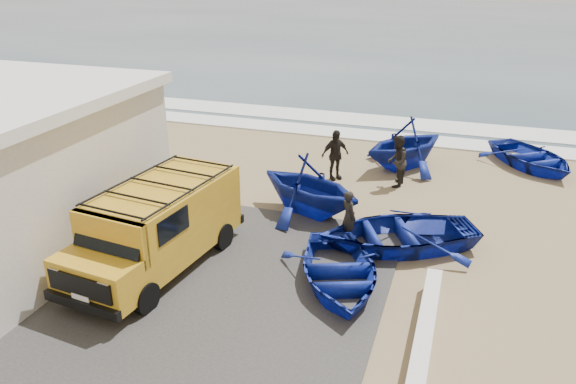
% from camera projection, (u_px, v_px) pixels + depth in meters
% --- Properties ---
extents(ground, '(160.00, 160.00, 0.00)m').
position_uv_depth(ground, '(244.00, 257.00, 15.14)').
color(ground, '#937B55').
extents(slab, '(12.00, 10.00, 0.05)m').
position_uv_depth(slab, '(138.00, 281.00, 13.96)').
color(slab, '#3F3D3A').
rests_on(slab, ground).
extents(ocean, '(180.00, 88.00, 0.01)m').
position_uv_depth(ocean, '(431.00, 27.00, 64.12)').
color(ocean, '#385166').
rests_on(ocean, ground).
extents(surf_line, '(180.00, 1.60, 0.06)m').
position_uv_depth(surf_line, '(344.00, 133.00, 25.62)').
color(surf_line, white).
rests_on(surf_line, ground).
extents(surf_wash, '(180.00, 2.20, 0.04)m').
position_uv_depth(surf_wash, '(356.00, 119.00, 27.81)').
color(surf_wash, white).
rests_on(surf_wash, ground).
extents(parapet, '(0.35, 6.00, 0.55)m').
position_uv_depth(parapet, '(421.00, 356.00, 10.96)').
color(parapet, silver).
rests_on(parapet, ground).
extents(van, '(2.67, 5.48, 2.26)m').
position_uv_depth(van, '(158.00, 224.00, 14.22)').
color(van, gold).
rests_on(van, ground).
extents(boat_near_left, '(3.95, 4.58, 0.80)m').
position_uv_depth(boat_near_left, '(339.00, 271.00, 13.69)').
color(boat_near_left, '#132697').
rests_on(boat_near_left, ground).
extents(boat_near_right, '(5.32, 4.74, 0.91)m').
position_uv_depth(boat_near_right, '(397.00, 232.00, 15.47)').
color(boat_near_right, '#132697').
rests_on(boat_near_right, ground).
extents(boat_mid_left, '(4.62, 4.36, 1.93)m').
position_uv_depth(boat_mid_left, '(309.00, 185.00, 17.31)').
color(boat_mid_left, '#132697').
rests_on(boat_mid_left, ground).
extents(boat_far_left, '(4.81, 4.90, 1.96)m').
position_uv_depth(boat_far_left, '(405.00, 143.00, 21.15)').
color(boat_far_left, '#132697').
rests_on(boat_far_left, ground).
extents(boat_far_right, '(4.65, 4.92, 0.83)m').
position_uv_depth(boat_far_right, '(531.00, 157.00, 21.41)').
color(boat_far_right, '#132697').
rests_on(boat_far_right, ground).
extents(fisherman_front, '(0.66, 0.66, 1.55)m').
position_uv_depth(fisherman_front, '(349.00, 217.00, 15.66)').
color(fisherman_front, black).
rests_on(fisherman_front, ground).
extents(fisherman_middle, '(0.76, 0.94, 1.83)m').
position_uv_depth(fisherman_middle, '(397.00, 161.00, 19.46)').
color(fisherman_middle, black).
rests_on(fisherman_middle, ground).
extents(fisherman_back, '(1.09, 1.06, 1.84)m').
position_uv_depth(fisherman_back, '(335.00, 155.00, 20.09)').
color(fisherman_back, black).
rests_on(fisherman_back, ground).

